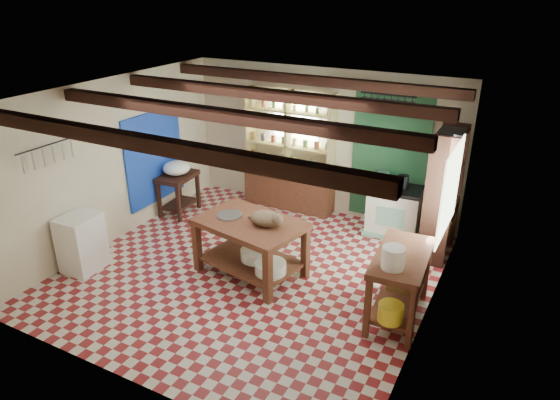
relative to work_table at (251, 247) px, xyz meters
The scene contains 30 objects.
floor 0.43m from the work_table, 118.02° to the left, with size 5.00×5.00×0.02m, color maroon.
ceiling 2.18m from the work_table, 118.02° to the left, with size 5.00×5.00×0.02m, color #404044.
wall_back 2.68m from the work_table, 90.39° to the left, with size 5.00×0.04×2.60m, color beige.
wall_front 2.62m from the work_table, 90.41° to the right, with size 5.00×0.04×2.60m, color beige.
wall_left 2.67m from the work_table, behind, with size 0.04×5.00×2.60m, color beige.
wall_right 2.64m from the work_table, ahead, with size 0.04×5.00×2.60m, color beige.
ceiling_beams 2.06m from the work_table, 118.02° to the left, with size 5.00×3.80×0.15m, color #331911.
blue_wall_patch 2.74m from the work_table, 159.44° to the left, with size 0.04×1.40×1.60m, color #183EBA.
green_wall_patch 2.91m from the work_table, 63.78° to the left, with size 1.30×0.04×2.30m, color #1E4C2C.
window_back 2.87m from the work_table, 101.64° to the left, with size 0.90×0.02×0.80m, color beige.
window_right 2.85m from the work_table, 22.75° to the left, with size 0.02×1.30×1.20m, color beige.
utensil_rail 3.04m from the work_table, 154.59° to the right, with size 0.06×0.90×0.28m, color black.
pot_rack 2.99m from the work_table, 59.38° to the left, with size 0.86×0.12×0.36m, color black.
shelving_unit 2.51m from the work_table, 103.62° to the left, with size 1.70×0.34×2.20m, color tan.
tall_rack 2.97m from the work_table, 39.01° to the left, with size 0.40×0.86×2.00m, color #331911.
work_table is the anchor object (origin of this frame).
stove 2.63m from the work_table, 56.05° to the left, with size 0.85×0.57×0.83m, color white.
prep_table 2.51m from the work_table, 152.23° to the left, with size 0.51×0.74×0.75m, color #331911.
white_cabinet 2.47m from the work_table, 155.02° to the right, with size 0.47×0.57×0.85m, color white.
right_counter 2.16m from the work_table, ahead, with size 0.62×1.24×0.89m, color brown.
cat 0.58m from the work_table, ahead, with size 0.44×0.33×0.20m, color #7B6248.
steel_tray 0.55m from the work_table, behind, with size 0.37×0.37×0.02m, color #93949A.
basin_large 0.14m from the work_table, 34.44° to the left, with size 0.44×0.44×0.15m, color white.
basin_small 0.48m from the work_table, 23.09° to the right, with size 0.44×0.44×0.15m, color white.
kettle_left 2.54m from the work_table, 60.60° to the left, with size 0.21×0.21×0.24m, color #93949A.
kettle_right 2.75m from the work_table, 54.38° to the left, with size 0.18×0.18×0.22m, color black.
enamel_bowl 2.55m from the work_table, 152.23° to the left, with size 0.49×0.49×0.24m, color white.
white_bucket 2.25m from the work_table, 10.03° to the right, with size 0.27×0.27×0.27m, color white.
wicker_basket 2.16m from the work_table, ahead, with size 0.37×0.30×0.26m, color olive.
yellow_tub 2.25m from the work_table, 12.20° to the right, with size 0.30×0.30×0.22m, color yellow.
Camera 1 is at (3.31, -5.39, 3.91)m, focal length 32.00 mm.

